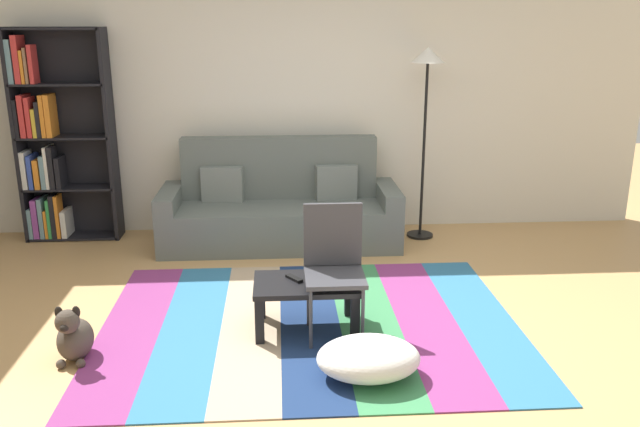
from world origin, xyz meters
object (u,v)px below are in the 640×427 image
object	(u,v)px
dog	(74,337)
standing_lamp	(427,81)
couch	(280,209)
folding_chair	(334,259)
tv_remote	(294,278)
coffee_table	(306,290)
pouf	(368,358)
bookshelf	(53,144)

from	to	relation	value
dog	standing_lamp	world-z (taller)	standing_lamp
couch	folding_chair	xyz separation A→B (m)	(0.35, -1.94, 0.20)
tv_remote	folding_chair	size ratio (longest dim) A/B	0.17
dog	standing_lamp	size ratio (longest dim) A/B	0.21
standing_lamp	tv_remote	bearing A→B (deg)	-124.08
couch	tv_remote	world-z (taller)	couch
dog	tv_remote	bearing A→B (deg)	14.50
coffee_table	dog	xyz separation A→B (m)	(-1.49, -0.32, -0.13)
couch	pouf	bearing A→B (deg)	-78.75
folding_chair	pouf	bearing A→B (deg)	-17.55
couch	coffee_table	world-z (taller)	couch
coffee_table	dog	size ratio (longest dim) A/B	1.81
standing_lamp	coffee_table	bearing A→B (deg)	-121.89
bookshelf	folding_chair	xyz separation A→B (m)	(2.52, -2.22, -0.41)
bookshelf	tv_remote	bearing A→B (deg)	-43.58
coffee_table	couch	bearing A→B (deg)	94.99
pouf	tv_remote	distance (m)	0.86
coffee_table	pouf	world-z (taller)	coffee_table
pouf	couch	bearing A→B (deg)	101.25
pouf	tv_remote	xyz separation A→B (m)	(-0.43, 0.71, 0.24)
pouf	dog	size ratio (longest dim) A/B	1.58
standing_lamp	tv_remote	world-z (taller)	standing_lamp
tv_remote	folding_chair	distance (m)	0.32
couch	bookshelf	world-z (taller)	bookshelf
bookshelf	pouf	size ratio (longest dim) A/B	3.23
tv_remote	coffee_table	bearing A→B (deg)	-61.08
coffee_table	standing_lamp	size ratio (longest dim) A/B	0.39
coffee_table	bookshelf	bearing A→B (deg)	136.90
bookshelf	standing_lamp	bearing A→B (deg)	-3.15
bookshelf	dog	distance (m)	2.76
bookshelf	pouf	xyz separation A→B (m)	(2.68, -2.85, -0.81)
couch	standing_lamp	world-z (taller)	standing_lamp
pouf	dog	distance (m)	1.87
couch	pouf	world-z (taller)	couch
couch	standing_lamp	distance (m)	1.85
folding_chair	bookshelf	bearing A→B (deg)	-162.99
pouf	tv_remote	bearing A→B (deg)	121.05
dog	bookshelf	bearing A→B (deg)	108.62
dog	folding_chair	world-z (taller)	folding_chair
dog	pouf	bearing A→B (deg)	-10.57
couch	bookshelf	bearing A→B (deg)	172.52
dog	coffee_table	bearing A→B (deg)	12.29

